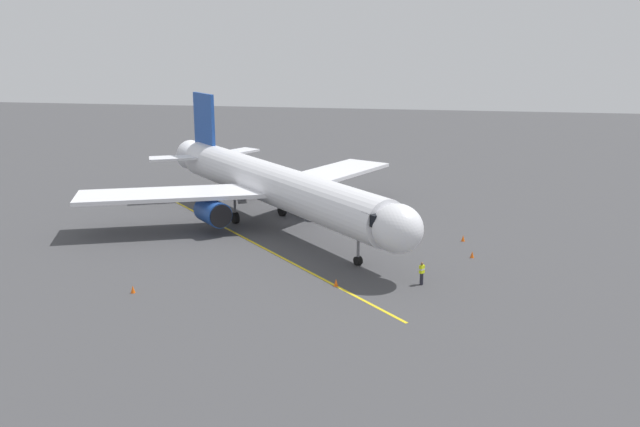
% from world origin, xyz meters
% --- Properties ---
extents(ground_plane, '(220.00, 220.00, 0.00)m').
position_xyz_m(ground_plane, '(0.00, 0.00, 0.00)').
color(ground_plane, '#424244').
extents(apron_lead_in_line, '(27.63, 29.25, 0.01)m').
position_xyz_m(apron_lead_in_line, '(0.40, 8.14, 0.01)').
color(apron_lead_in_line, yellow).
rests_on(apron_lead_in_line, ground).
extents(airplane, '(32.82, 33.32, 11.50)m').
position_xyz_m(airplane, '(0.59, 1.94, 4.00)').
color(airplane, white).
rests_on(airplane, ground).
extents(ground_crew_marshaller, '(0.44, 0.47, 1.71)m').
position_xyz_m(ground_crew_marshaller, '(-13.95, 15.54, 0.89)').
color(ground_crew_marshaller, '#23232D').
rests_on(ground_crew_marshaller, ground).
extents(baggage_cart_near_nose, '(2.89, 2.75, 1.27)m').
position_xyz_m(baggage_cart_near_nose, '(0.79, -11.81, 0.66)').
color(baggage_cart_near_nose, '#2D3899').
rests_on(baggage_cart_near_nose, ground).
extents(belt_loader_portside, '(3.41, 4.53, 2.32)m').
position_xyz_m(belt_loader_portside, '(6.58, -9.48, 0.71)').
color(belt_loader_portside, '#9E9EA3').
rests_on(belt_loader_portside, ground).
extents(safety_cone_nose_left, '(0.32, 0.32, 0.55)m').
position_xyz_m(safety_cone_nose_left, '(5.91, 20.84, 0.28)').
color(safety_cone_nose_left, '#F2590F').
rests_on(safety_cone_nose_left, ground).
extents(safety_cone_nose_right, '(0.32, 0.32, 0.55)m').
position_xyz_m(safety_cone_nose_right, '(-17.16, 3.88, 0.28)').
color(safety_cone_nose_right, '#F2590F').
rests_on(safety_cone_nose_right, ground).
extents(safety_cone_wing_port, '(0.32, 0.32, 0.55)m').
position_xyz_m(safety_cone_wing_port, '(-7.91, 16.99, 0.28)').
color(safety_cone_wing_port, '#F2590F').
rests_on(safety_cone_wing_port, ground).
extents(safety_cone_wing_starboard, '(0.32, 0.32, 0.55)m').
position_xyz_m(safety_cone_wing_starboard, '(-17.79, 8.48, 0.28)').
color(safety_cone_wing_starboard, '#F2590F').
rests_on(safety_cone_wing_starboard, ground).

